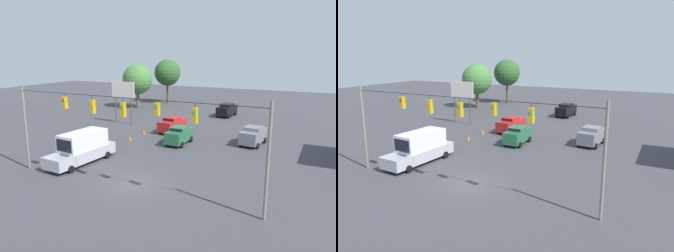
# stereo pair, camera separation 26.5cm
# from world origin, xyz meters

# --- Properties ---
(ground_plane) EXTENTS (140.00, 140.00, 0.00)m
(ground_plane) POSITION_xyz_m (0.00, 0.00, 0.00)
(ground_plane) COLOR #3D3D42
(overhead_signal_span) EXTENTS (20.00, 0.38, 7.22)m
(overhead_signal_span) POSITION_xyz_m (0.01, 0.95, 4.83)
(overhead_signal_span) COLOR slate
(overhead_signal_span) RESTS_ON ground_plane
(sedan_green_withflow_mid) EXTENTS (2.00, 4.08, 1.92)m
(sedan_green_withflow_mid) POSITION_xyz_m (1.63, -11.90, 1.00)
(sedan_green_withflow_mid) COLOR #236038
(sedan_green_withflow_mid) RESTS_ON ground_plane
(sedan_red_withflow_far) EXTENTS (2.35, 4.36, 1.93)m
(sedan_red_withflow_far) POSITION_xyz_m (4.67, -16.40, 1.01)
(sedan_red_withflow_far) COLOR red
(sedan_red_withflow_far) RESTS_ON ground_plane
(sedan_black_withflow_deep) EXTENTS (2.35, 4.68, 2.00)m
(sedan_black_withflow_deep) POSITION_xyz_m (1.65, -29.72, 1.04)
(sedan_black_withflow_deep) COLOR black
(sedan_black_withflow_deep) RESTS_ON ground_plane
(box_truck_silver_parked_shoulder) EXTENTS (2.76, 7.11, 2.83)m
(box_truck_silver_parked_shoulder) POSITION_xyz_m (6.84, -2.31, 1.40)
(box_truck_silver_parked_shoulder) COLOR #A8AAB2
(box_truck_silver_parked_shoulder) RESTS_ON ground_plane
(sedan_grey_oncoming_far) EXTENTS (2.39, 4.31, 1.99)m
(sedan_grey_oncoming_far) POSITION_xyz_m (-5.63, -15.25, 1.04)
(sedan_grey_oncoming_far) COLOR slate
(sedan_grey_oncoming_far) RESTS_ON ground_plane
(traffic_cone_nearest) EXTENTS (0.34, 0.34, 0.60)m
(traffic_cone_nearest) POSITION_xyz_m (7.18, -3.64, 0.30)
(traffic_cone_nearest) COLOR orange
(traffic_cone_nearest) RESTS_ON ground_plane
(traffic_cone_second) EXTENTS (0.34, 0.34, 0.60)m
(traffic_cone_second) POSITION_xyz_m (7.14, -7.29, 0.30)
(traffic_cone_second) COLOR orange
(traffic_cone_second) RESTS_ON ground_plane
(traffic_cone_third) EXTENTS (0.34, 0.34, 0.60)m
(traffic_cone_third) POSITION_xyz_m (7.27, -10.76, 0.30)
(traffic_cone_third) COLOR orange
(traffic_cone_third) RESTS_ON ground_plane
(traffic_cone_fourth) EXTENTS (0.34, 0.34, 0.60)m
(traffic_cone_fourth) POSITION_xyz_m (7.30, -13.89, 0.30)
(traffic_cone_fourth) COLOR orange
(traffic_cone_fourth) RESTS_ON ground_plane
(traffic_cone_fifth) EXTENTS (0.34, 0.34, 0.60)m
(traffic_cone_fifth) POSITION_xyz_m (7.07, -17.55, 0.30)
(traffic_cone_fifth) COLOR orange
(traffic_cone_fifth) RESTS_ON ground_plane
(roadside_billboard) EXTENTS (3.63, 0.16, 5.90)m
(roadside_billboard) POSITION_xyz_m (12.91, -17.83, 4.31)
(roadside_billboard) COLOR #4C473D
(roadside_billboard) RESTS_ON ground_plane
(pedestrian) EXTENTS (0.40, 0.28, 1.59)m
(pedestrian) POSITION_xyz_m (8.50, -1.61, 0.79)
(pedestrian) COLOR #2D334C
(pedestrian) RESTS_ON ground_plane
(tree_horizon_left) EXTENTS (5.30, 5.30, 7.80)m
(tree_horizon_left) POSITION_xyz_m (18.22, -30.14, 5.13)
(tree_horizon_left) COLOR brown
(tree_horizon_left) RESTS_ON ground_plane
(tree_horizon_right) EXTENTS (5.03, 5.03, 8.48)m
(tree_horizon_right) POSITION_xyz_m (16.00, -37.52, 5.95)
(tree_horizon_right) COLOR #4C3823
(tree_horizon_right) RESTS_ON ground_plane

